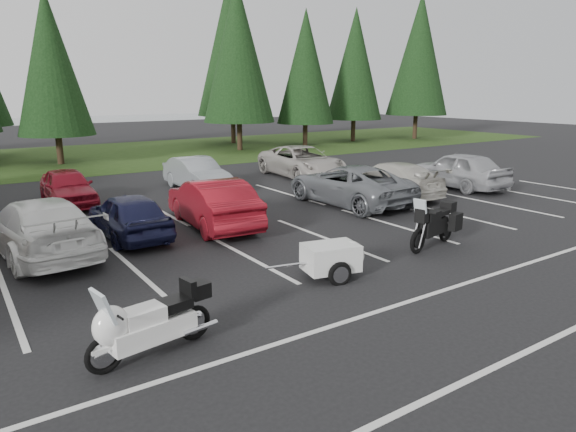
# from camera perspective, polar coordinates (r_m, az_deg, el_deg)

# --- Properties ---
(ground) EXTENTS (120.00, 120.00, 0.00)m
(ground) POSITION_cam_1_polar(r_m,az_deg,el_deg) (12.27, -4.68, -5.94)
(ground) COLOR black
(ground) RESTS_ON ground
(grass_strip) EXTENTS (80.00, 16.00, 0.01)m
(grass_strip) POSITION_cam_1_polar(r_m,az_deg,el_deg) (34.80, -24.62, 5.74)
(grass_strip) COLOR #1C3310
(grass_strip) RESTS_ON ground
(lake_water) EXTENTS (70.00, 50.00, 0.02)m
(lake_water) POSITION_cam_1_polar(r_m,az_deg,el_deg) (65.93, -25.90, 8.85)
(lake_water) COLOR slate
(lake_water) RESTS_ON ground
(stall_markings) EXTENTS (32.00, 16.00, 0.01)m
(stall_markings) POSITION_cam_1_polar(r_m,az_deg,el_deg) (13.96, -8.73, -3.58)
(stall_markings) COLOR silver
(stall_markings) RESTS_ON ground
(conifer_5) EXTENTS (4.14, 4.14, 9.63)m
(conifer_5) POSITION_cam_1_polar(r_m,az_deg,el_deg) (32.22, -24.89, 15.24)
(conifer_5) COLOR #332316
(conifer_5) RESTS_ON ground
(conifer_6) EXTENTS (4.93, 4.93, 11.48)m
(conifer_6) POSITION_cam_1_polar(r_m,az_deg,el_deg) (36.79, -5.60, 17.76)
(conifer_6) COLOR #332316
(conifer_6) RESTS_ON ground
(conifer_7) EXTENTS (4.27, 4.27, 9.94)m
(conifer_7) POSITION_cam_1_polar(r_m,az_deg,el_deg) (39.42, 1.98, 16.23)
(conifer_7) COLOR #332316
(conifer_7) RESTS_ON ground
(conifer_8) EXTENTS (4.53, 4.53, 10.56)m
(conifer_8) POSITION_cam_1_polar(r_m,az_deg,el_deg) (43.49, 7.46, 16.38)
(conifer_8) COLOR #332316
(conifer_8) RESTS_ON ground
(conifer_9) EXTENTS (5.19, 5.19, 12.10)m
(conifer_9) POSITION_cam_1_polar(r_m,az_deg,el_deg) (46.82, 14.38, 16.99)
(conifer_9) COLOR #332316
(conifer_9) RESTS_ON ground
(conifer_back_c) EXTENTS (5.50, 5.50, 12.81)m
(conifer_back_c) POSITION_cam_1_polar(r_m,az_deg,el_deg) (41.92, -6.33, 18.32)
(conifer_back_c) COLOR #332316
(conifer_back_c) RESTS_ON ground
(car_near_3) EXTENTS (2.53, 5.28, 1.49)m
(car_near_3) POSITION_cam_1_polar(r_m,az_deg,el_deg) (14.53, -25.84, -1.11)
(car_near_3) COLOR silver
(car_near_3) RESTS_ON ground
(car_near_4) EXTENTS (1.61, 3.90, 1.32)m
(car_near_4) POSITION_cam_1_polar(r_m,az_deg,el_deg) (15.36, -17.30, 0.10)
(car_near_4) COLOR #161837
(car_near_4) RESTS_ON ground
(car_near_5) EXTENTS (2.06, 4.72, 1.51)m
(car_near_5) POSITION_cam_1_polar(r_m,az_deg,el_deg) (16.02, -8.37, 1.48)
(car_near_5) COLOR maroon
(car_near_5) RESTS_ON ground
(car_near_6) EXTENTS (2.53, 5.32, 1.47)m
(car_near_6) POSITION_cam_1_polar(r_m,az_deg,el_deg) (19.18, 6.79, 3.49)
(car_near_6) COLOR slate
(car_near_6) RESTS_ON ground
(car_near_7) EXTENTS (2.11, 4.83, 1.38)m
(car_near_7) POSITION_cam_1_polar(r_m,az_deg,el_deg) (20.81, 11.28, 4.01)
(car_near_7) COLOR beige
(car_near_7) RESTS_ON ground
(car_near_8) EXTENTS (2.17, 4.74, 1.58)m
(car_near_8) POSITION_cam_1_polar(r_m,az_deg,el_deg) (23.46, 18.36, 4.90)
(car_near_8) COLOR #A6A7AB
(car_near_8) RESTS_ON ground
(car_far_2) EXTENTS (1.68, 3.99, 1.35)m
(car_far_2) POSITION_cam_1_polar(r_m,az_deg,el_deg) (20.53, -23.29, 2.97)
(car_far_2) COLOR maroon
(car_far_2) RESTS_ON ground
(car_far_3) EXTENTS (1.49, 4.16, 1.37)m
(car_far_3) POSITION_cam_1_polar(r_m,az_deg,el_deg) (22.16, -10.11, 4.63)
(car_far_3) COLOR gray
(car_far_3) RESTS_ON ground
(car_far_4) EXTENTS (2.92, 5.59, 1.50)m
(car_far_4) POSITION_cam_1_polar(r_m,az_deg,el_deg) (25.08, 1.58, 6.05)
(car_far_4) COLOR #B4ADA5
(car_far_4) RESTS_ON ground
(touring_motorcycle) EXTENTS (2.51, 1.13, 1.34)m
(touring_motorcycle) POSITION_cam_1_polar(r_m,az_deg,el_deg) (8.50, -14.99, -10.76)
(touring_motorcycle) COLOR white
(touring_motorcycle) RESTS_ON ground
(cargo_trailer) EXTENTS (1.90, 1.32, 0.80)m
(cargo_trailer) POSITION_cam_1_polar(r_m,az_deg,el_deg) (11.62, 4.76, -4.98)
(cargo_trailer) COLOR silver
(cargo_trailer) RESTS_ON ground
(adventure_motorcycle) EXTENTS (2.54, 1.33, 1.47)m
(adventure_motorcycle) POSITION_cam_1_polar(r_m,az_deg,el_deg) (14.25, 15.83, -0.52)
(adventure_motorcycle) COLOR black
(adventure_motorcycle) RESTS_ON ground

